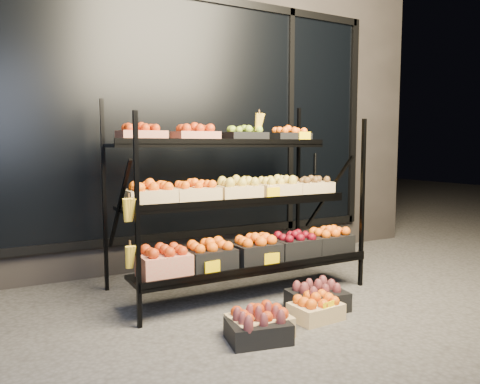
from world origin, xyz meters
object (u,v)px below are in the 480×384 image
display_rack (239,201)px  floor_crate_left (259,322)px  floor_crate_midleft (258,327)px  floor_crate_midright (316,308)px

display_rack → floor_crate_left: (-0.36, -0.94, -0.69)m
floor_crate_midleft → floor_crate_midright: (0.57, 0.12, -0.01)m
floor_crate_left → floor_crate_midright: size_ratio=1.11×
floor_crate_left → floor_crate_midright: 0.52m
floor_crate_left → floor_crate_midleft: (-0.05, -0.07, -0.00)m
floor_crate_left → display_rack: bearing=72.1°
display_rack → floor_crate_midleft: display_rack is taller
floor_crate_midleft → display_rack: bearing=79.9°
floor_crate_midright → display_rack: bearing=96.4°
display_rack → floor_crate_midleft: size_ratio=4.92×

